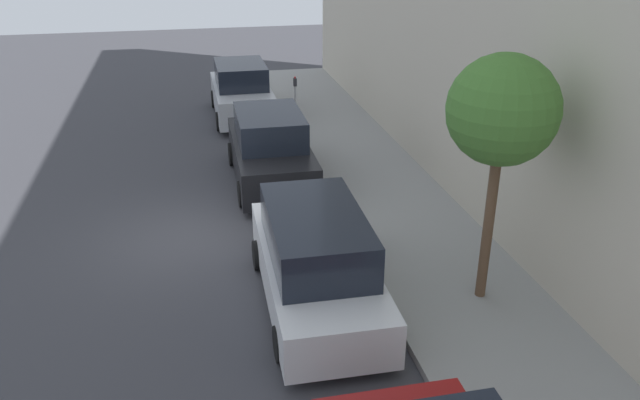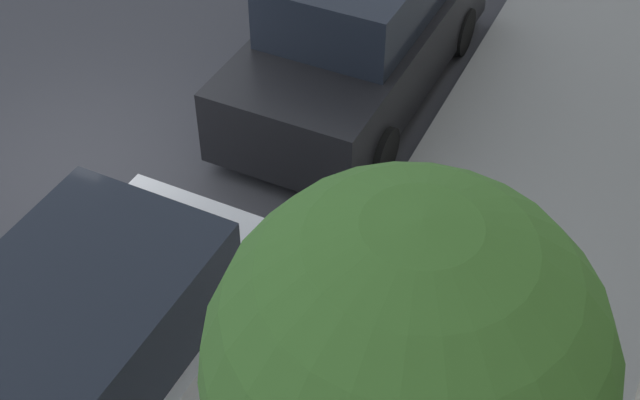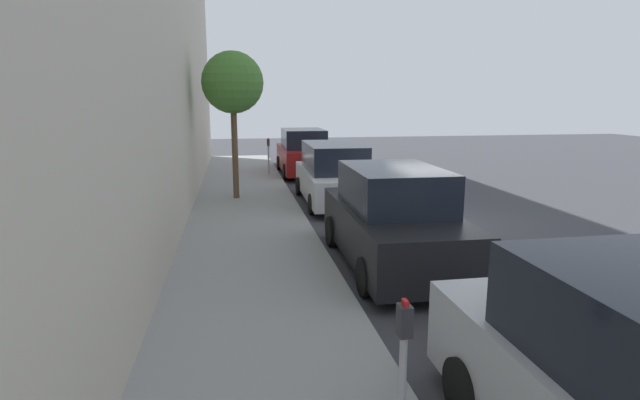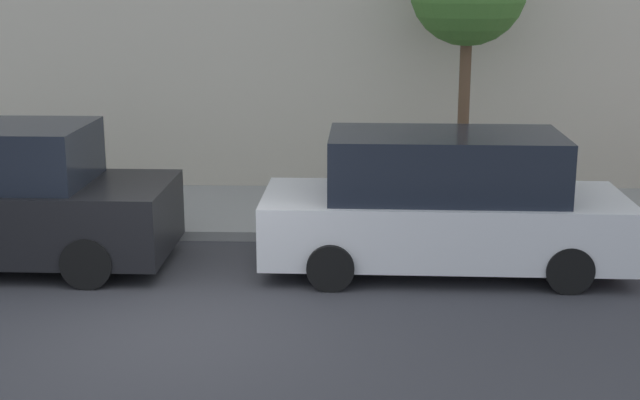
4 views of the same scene
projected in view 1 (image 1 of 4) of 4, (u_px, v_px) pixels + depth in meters
The scene contains 7 objects.
ground_plane at pixel (191, 237), 14.34m from camera, with size 60.00×60.00×0.00m, color #38383D.
sidewalk at pixel (400, 214), 15.28m from camera, with size 3.13×32.00×0.15m.
parked_minivan_second at pixel (316, 260), 11.52m from camera, with size 2.02×4.94×1.90m.
parked_suv_third at pixel (270, 150), 17.00m from camera, with size 2.08×4.83×1.98m.
parked_suv_fourth at pixel (242, 92), 22.62m from camera, with size 2.08×4.81×1.98m.
parking_meter_far at pixel (295, 93), 22.10m from camera, with size 0.11×0.15×1.46m.
street_tree at pixel (503, 112), 10.40m from camera, with size 1.90×1.90×4.58m.
Camera 1 is at (0.23, -13.05, 6.70)m, focal length 35.00 mm.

